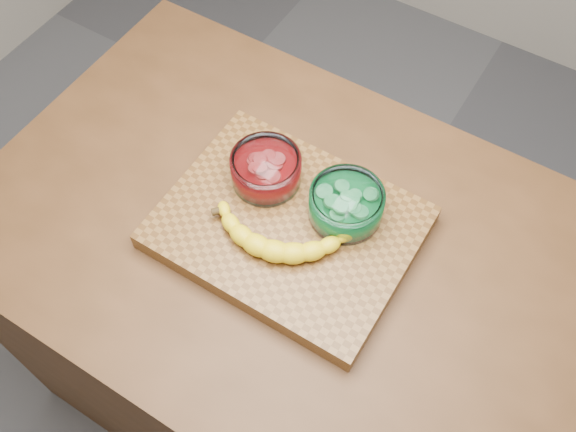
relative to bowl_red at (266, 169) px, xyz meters
The scene contains 6 objects.
ground 0.98m from the bowl_red, 35.21° to the right, with size 3.50×3.50×0.00m, color #535357.
counter 0.53m from the bowl_red, 35.21° to the right, with size 1.20×0.80×0.90m, color #513018.
cutting_board 0.12m from the bowl_red, 35.21° to the right, with size 0.45×0.35×0.04m, color brown.
bowl_red is the anchor object (origin of this frame).
bowl_green 0.16m from the bowl_red, ahead, with size 0.13×0.13×0.06m.
banana 0.12m from the bowl_red, 47.11° to the right, with size 0.27×0.16×0.04m, color yellow, non-canonical shape.
Camera 1 is at (0.32, -0.52, 1.93)m, focal length 40.00 mm.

